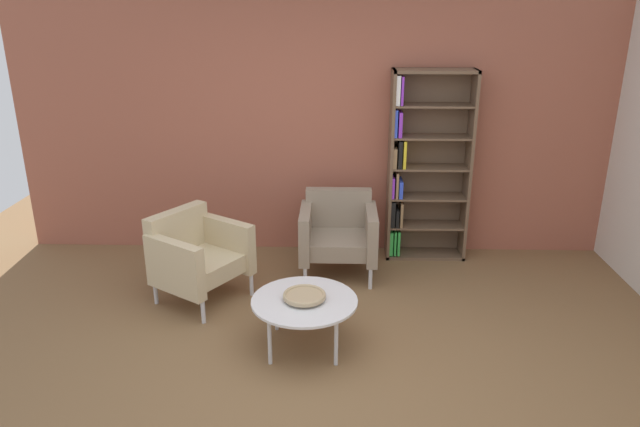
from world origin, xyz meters
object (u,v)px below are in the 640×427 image
coffee_table_low (304,303)px  bookshelf_tall (422,168)px  armchair_near_window (197,255)px  armchair_spare_guest (338,232)px  decorative_bowl (304,295)px

coffee_table_low → bookshelf_tall: bearing=58.9°
bookshelf_tall → armchair_near_window: 2.36m
bookshelf_tall → armchair_spare_guest: bookshelf_tall is taller
bookshelf_tall → decorative_bowl: (-1.08, -1.79, -0.50)m
bookshelf_tall → armchair_near_window: bearing=-153.8°
decorative_bowl → armchair_near_window: (-0.99, 0.77, -0.02)m
decorative_bowl → armchair_spare_guest: size_ratio=0.41×
coffee_table_low → decorative_bowl: 0.06m
bookshelf_tall → decorative_bowl: bookshelf_tall is taller
coffee_table_low → armchair_near_window: armchair_near_window is taller
decorative_bowl → armchair_spare_guest: bearing=79.3°
bookshelf_tall → armchair_near_window: size_ratio=2.02×
coffee_table_low → armchair_spare_guest: armchair_spare_guest is taller
bookshelf_tall → coffee_table_low: bookshelf_tall is taller
coffee_table_low → armchair_near_window: (-0.99, 0.77, 0.04)m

